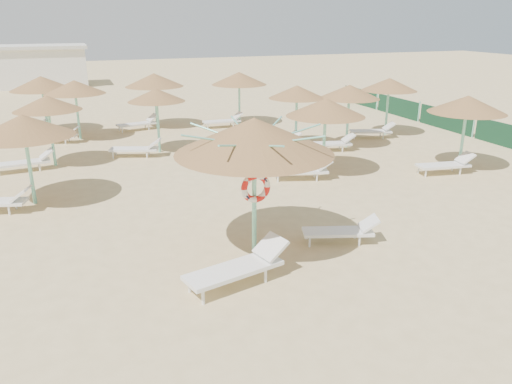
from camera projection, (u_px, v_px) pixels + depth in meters
name	position (u px, v px, depth m)	size (l,w,h in m)	color
ground	(252.00, 258.00, 11.71)	(120.00, 120.00, 0.00)	#D4BA81
main_palapa	(254.00, 136.00, 11.15)	(3.63, 3.63, 3.25)	#7DD9BE
lounger_main_a	(240.00, 266.00, 10.48)	(2.39, 1.24, 0.83)	white
lounger_main_b	(343.00, 231.00, 12.43)	(1.95, 1.10, 0.68)	white
palapa_field	(208.00, 93.00, 20.91)	(18.85, 14.71, 2.73)	#7DD9BE
service_hut	(33.00, 66.00, 40.13)	(8.40, 4.40, 3.25)	silver
windbreak_fence	(446.00, 120.00, 24.97)	(0.08, 19.84, 1.10)	#194B2F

